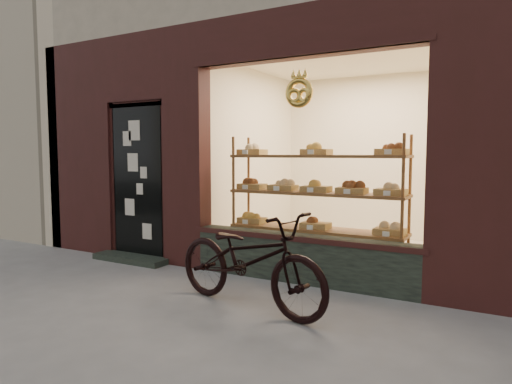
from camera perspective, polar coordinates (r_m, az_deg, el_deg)
The scene contains 4 objects.
ground at distance 3.95m, azimuth -13.95°, elevation -17.39°, with size 90.00×90.00×0.00m, color slate.
neighbor_left at distance 14.92m, azimuth -27.28°, elevation 16.01°, with size 12.00×7.00×9.00m, color beige.
display_shelf at distance 5.63m, azimuth 7.49°, elevation -1.62°, with size 2.20×0.45×1.70m.
bicycle at distance 4.40m, azimuth -0.92°, elevation -8.43°, with size 0.63×1.81×0.95m, color black.
Camera 1 is at (2.53, -2.64, 1.49)m, focal length 32.00 mm.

